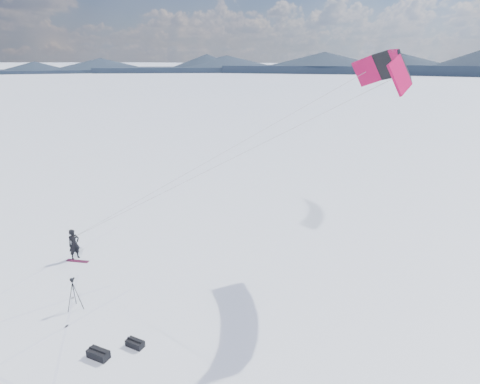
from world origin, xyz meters
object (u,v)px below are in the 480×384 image
at_px(snowboard, 78,261).
at_px(gear_bag_b, 135,343).
at_px(snowkiter, 76,258).
at_px(gear_bag_a, 98,354).
at_px(tripod, 73,289).

distance_m(snowboard, gear_bag_b, 8.96).
distance_m(snowkiter, gear_bag_b, 9.38).
xyz_separation_m(snowkiter, gear_bag_a, (6.59, -6.53, 0.18)).
xyz_separation_m(snowboard, gear_bag_a, (6.27, -6.26, 0.16)).
height_order(tripod, gear_bag_a, tripod).
distance_m(snowkiter, tripod, 5.44).
relative_size(tripod, gear_bag_b, 2.00).
bearing_deg(gear_bag_b, tripod, 169.37).
distance_m(snowboard, tripod, 5.04).
bearing_deg(snowkiter, gear_bag_a, -114.18).
height_order(snowkiter, gear_bag_a, snowkiter).
bearing_deg(tripod, snowkiter, 121.22).
relative_size(snowkiter, gear_bag_b, 2.30).
xyz_separation_m(snowkiter, tripod, (3.44, -4.09, 1.03)).
height_order(snowkiter, tripod, tripod).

